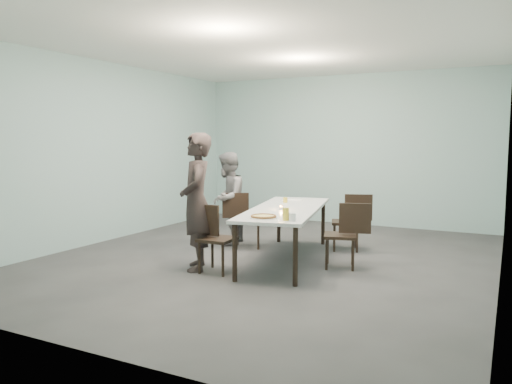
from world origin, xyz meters
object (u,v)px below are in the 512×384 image
at_px(side_plate, 287,214).
at_px(chair_near_right, 346,231).
at_px(table, 286,212).
at_px(tealight, 281,208).
at_px(diner_near, 197,202).
at_px(beer_glass, 286,214).
at_px(chair_far_left, 243,216).
at_px(amber_tumbler, 285,200).
at_px(pizza, 264,217).
at_px(chair_far_right, 351,218).
at_px(water_tumbler, 292,217).
at_px(chair_near_left, 212,233).
at_px(diner_far, 228,199).

bearing_deg(side_plate, chair_near_right, 38.87).
bearing_deg(table, tealight, -86.45).
distance_m(chair_near_right, diner_near, 2.02).
height_order(table, beer_glass, beer_glass).
height_order(chair_far_left, side_plate, chair_far_left).
xyz_separation_m(diner_near, amber_tumbler, (0.59, 1.54, -0.11)).
xyz_separation_m(chair_near_right, diner_near, (-1.73, -0.98, 0.40)).
distance_m(table, pizza, 0.98).
height_order(chair_far_left, chair_near_right, same).
bearing_deg(chair_near_right, chair_far_right, -93.61).
height_order(pizza, amber_tumbler, amber_tumbler).
height_order(diner_near, water_tumbler, diner_near).
distance_m(diner_near, pizza, 0.98).
bearing_deg(chair_near_left, side_plate, 25.86).
distance_m(side_plate, water_tumbler, 0.54).
xyz_separation_m(chair_near_right, chair_far_right, (-0.26, 1.08, 0.00)).
distance_m(pizza, beer_glass, 0.32).
distance_m(beer_glass, water_tumbler, 0.09).
xyz_separation_m(chair_near_left, beer_glass, (1.05, -0.01, 0.32)).
bearing_deg(water_tumbler, chair_near_right, 69.68).
distance_m(table, chair_near_left, 1.18).
height_order(chair_near_left, diner_near, diner_near).
height_order(chair_near_right, diner_near, diner_near).
relative_size(chair_far_left, side_plate, 4.83).
bearing_deg(chair_far_left, amber_tumbler, -20.76).
xyz_separation_m(table, chair_near_left, (-0.60, -0.99, -0.19)).
height_order(diner_far, tealight, diner_far).
bearing_deg(chair_far_right, table, 40.84).
distance_m(tealight, amber_tumbler, 0.79).
bearing_deg(amber_tumbler, side_plate, -65.15).
height_order(chair_near_left, chair_near_right, same).
relative_size(chair_far_left, diner_near, 0.48).
bearing_deg(water_tumbler, chair_near_left, 179.87).
distance_m(chair_far_left, side_plate, 1.59).
xyz_separation_m(chair_near_right, tealight, (-0.88, -0.18, 0.27)).
bearing_deg(beer_glass, chair_near_right, 65.78).
relative_size(diner_near, side_plate, 9.98).
bearing_deg(diner_near, amber_tumbler, 125.84).
bearing_deg(beer_glass, diner_near, 179.27).
distance_m(table, beer_glass, 1.11).
xyz_separation_m(chair_far_left, amber_tumbler, (0.71, 0.07, 0.29)).
xyz_separation_m(chair_near_right, water_tumbler, (-0.36, -0.98, 0.29)).
distance_m(chair_far_right, water_tumbler, 2.09).
relative_size(chair_near_left, side_plate, 4.83).
bearing_deg(beer_glass, tealight, 117.80).
height_order(table, diner_far, diner_far).
distance_m(chair_near_left, diner_near, 0.46).
height_order(chair_near_right, side_plate, chair_near_right).
bearing_deg(chair_far_left, chair_near_right, -41.48).
distance_m(table, chair_far_right, 1.26).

